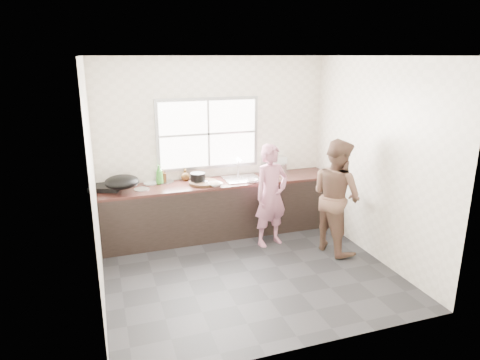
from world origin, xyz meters
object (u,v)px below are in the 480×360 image
object	(u,v)px
person_side	(336,196)
cutting_board	(203,183)
bottle_brown_tall	(163,176)
bowl_held	(253,180)
dish_rack	(274,164)
bowl_crabs	(269,179)
bowl_mince	(215,184)
bottle_brown_short	(185,175)
black_pot	(198,178)
pot_lid_left	(142,189)
bottle_green	(159,175)
wok	(122,182)
woman	(271,199)
pot_lid_right	(165,182)
burner	(107,187)
glass_jar	(162,179)
plate_food	(151,183)

from	to	relation	value
person_side	cutting_board	world-z (taller)	person_side
person_side	bottle_brown_tall	size ratio (longest dim) A/B	7.93
bowl_held	dish_rack	xyz separation A→B (m)	(0.53, 0.43, 0.10)
bowl_crabs	bowl_mince	bearing A→B (deg)	180.00
bowl_mince	bottle_brown_short	bearing A→B (deg)	128.67
black_pot	bottle_brown_tall	xyz separation A→B (m)	(-0.49, 0.22, 0.02)
pot_lid_left	bottle_green	bearing A→B (deg)	35.58
bottle_brown_tall	bowl_held	bearing A→B (deg)	-18.91
person_side	cutting_board	size ratio (longest dim) A/B	3.81
wok	woman	bearing A→B (deg)	-13.98
dish_rack	pot_lid_right	distance (m)	1.79
bowl_mince	woman	bearing A→B (deg)	-26.91
woman	bottle_brown_short	size ratio (longest dim) A/B	8.80
cutting_board	wok	distance (m)	1.17
person_side	bottle_brown_short	distance (m)	2.28
burner	bowl_mince	bearing A→B (deg)	-14.06
person_side	glass_jar	distance (m)	2.58
plate_food	pot_lid_left	distance (m)	0.30
woman	bottle_brown_tall	bearing A→B (deg)	136.78
cutting_board	burner	xyz separation A→B (m)	(-1.37, 0.22, 0.01)
person_side	dish_rack	xyz separation A→B (m)	(-0.41, 1.28, 0.18)
woman	plate_food	world-z (taller)	woman
cutting_board	glass_jar	distance (m)	0.64
bowl_mince	black_pot	xyz separation A→B (m)	(-0.21, 0.22, 0.05)
bowl_crabs	pot_lid_right	distance (m)	1.58
cutting_board	plate_food	distance (m)	0.79
bottle_green	black_pot	bearing A→B (deg)	-16.34
bowl_held	burner	bearing A→B (deg)	169.76
bowl_crabs	bowl_held	size ratio (longest dim) A/B	0.92
wok	black_pot	bearing A→B (deg)	4.33
wok	dish_rack	xyz separation A→B (m)	(2.42, 0.30, -0.02)
bowl_mince	bottle_green	world-z (taller)	bottle_green
wok	pot_lid_right	distance (m)	0.72
person_side	bowl_held	bearing A→B (deg)	35.69
woman	dish_rack	bearing A→B (deg)	51.09
burner	wok	xyz separation A→B (m)	(0.20, -0.24, 0.12)
person_side	plate_food	xyz separation A→B (m)	(-2.41, 1.27, 0.06)
black_pot	burner	bearing A→B (deg)	173.04
burner	dish_rack	distance (m)	2.63
cutting_board	bowl_mince	xyz separation A→B (m)	(0.14, -0.15, 0.00)
bowl_held	dish_rack	distance (m)	0.69
black_pot	dish_rack	size ratio (longest dim) A/B	0.63
bowl_mince	pot_lid_left	world-z (taller)	bowl_mince
black_pot	pot_lid_right	bearing A→B (deg)	154.37
glass_jar	dish_rack	xyz separation A→B (m)	(1.83, -0.01, 0.08)
burner	wok	size ratio (longest dim) A/B	0.87
woman	bowl_crabs	world-z (taller)	woman
person_side	dish_rack	size ratio (longest dim) A/B	4.60
bowl_crabs	person_side	bearing A→B (deg)	-51.32
pot_lid_left	dish_rack	bearing A→B (deg)	6.91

